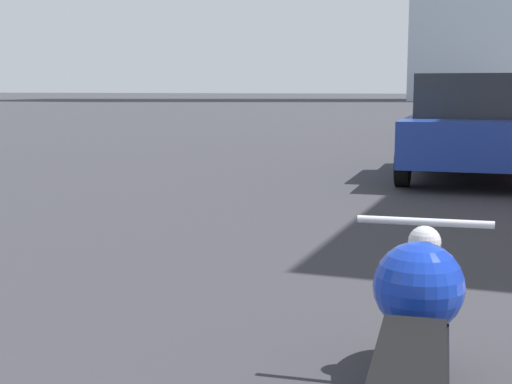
{
  "coord_description": "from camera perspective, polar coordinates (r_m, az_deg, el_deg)",
  "views": [
    {
      "loc": [
        4.12,
        1.07,
        1.39
      ],
      "look_at": [
        2.09,
        6.55,
        0.54
      ],
      "focal_mm": 50.0,
      "sensor_mm": 36.0,
      "label": 1
    }
  ],
  "objects": [
    {
      "name": "motorcycle",
      "position": [
        2.71,
        12.52,
        -13.48
      ],
      "size": [
        0.62,
        2.59,
        0.81
      ],
      "rotation": [
        0.0,
        0.0,
        0.09
      ],
      "color": "black",
      "rests_on": "ground_plane"
    },
    {
      "name": "parked_car_blue",
      "position": [
        11.57,
        16.67,
        5.02
      ],
      "size": [
        2.14,
        4.17,
        1.61
      ],
      "rotation": [
        0.0,
        0.0,
        0.06
      ],
      "color": "#1E3899",
      "rests_on": "ground_plane"
    },
    {
      "name": "parked_car_red",
      "position": [
        24.51,
        19.4,
        6.47
      ],
      "size": [
        2.17,
        4.04,
        1.61
      ],
      "rotation": [
        0.0,
        0.0,
        0.08
      ],
      "color": "red",
      "rests_on": "ground_plane"
    }
  ]
}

